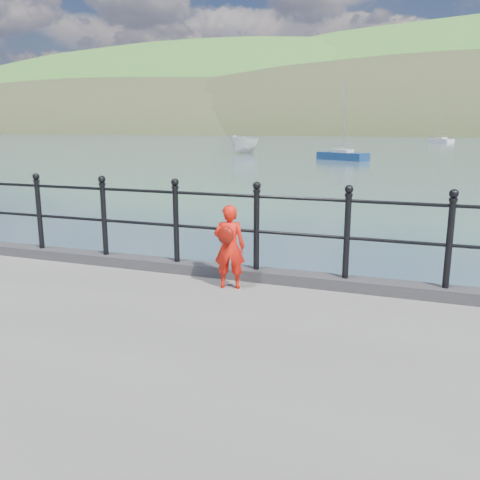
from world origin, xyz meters
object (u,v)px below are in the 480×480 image
at_px(railing, 215,218).
at_px(child, 229,246).
at_px(sailboat_deep, 441,141).
at_px(launch_white, 244,145).
at_px(sailboat_port, 342,156).

bearing_deg(railing, child, -49.75).
xyz_separation_m(railing, sailboat_deep, (5.28, 98.64, -1.48)).
relative_size(launch_white, sailboat_deep, 0.68).
relative_size(child, launch_white, 0.20).
xyz_separation_m(child, sailboat_deep, (4.90, 99.09, -1.21)).
xyz_separation_m(child, launch_white, (-16.72, 48.06, -0.50)).
distance_m(railing, sailboat_deep, 98.79).
height_order(railing, launch_white, railing).
height_order(railing, sailboat_deep, sailboat_deep).
distance_m(launch_white, sailboat_deep, 55.43).
distance_m(railing, sailboat_port, 41.51).
xyz_separation_m(railing, launch_white, (-16.34, 47.60, -0.77)).
bearing_deg(sailboat_deep, launch_white, -59.09).
bearing_deg(launch_white, railing, -62.74).
height_order(railing, child, railing).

